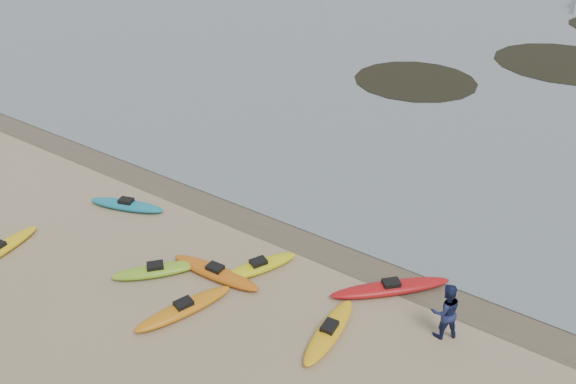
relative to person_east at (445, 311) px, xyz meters
The scene contains 5 objects.
ground 7.59m from the person_east, 162.53° to the left, with size 600.00×600.00×0.00m, color tan.
wet_sand 7.51m from the person_east, 164.74° to the left, with size 60.00×60.00×0.00m, color brown.
kayaks 6.76m from the person_east, 164.62° to the right, with size 21.04×9.73×0.34m.
person_east is the anchor object (origin of this frame).
kelp_mats 31.31m from the person_east, 97.62° to the left, with size 16.65×30.30×0.04m.
Camera 1 is at (10.38, -15.11, 12.42)m, focal length 35.00 mm.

